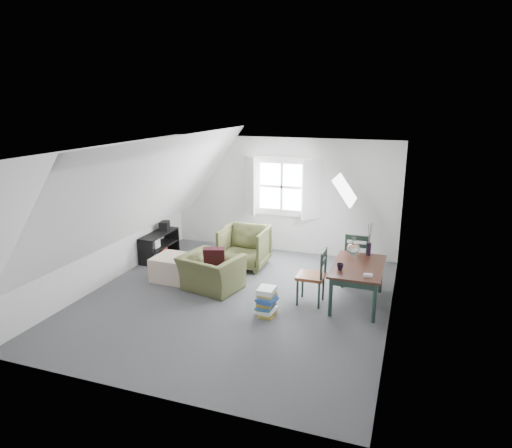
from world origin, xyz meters
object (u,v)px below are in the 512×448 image
at_px(dining_chair_near, 313,275).
at_px(ottoman, 173,268).
at_px(dining_table, 358,270).
at_px(media_shelf, 158,247).
at_px(dining_chair_far, 357,257).
at_px(armchair_far, 245,266).
at_px(armchair_near, 212,289).
at_px(magazine_stack, 267,302).

bearing_deg(dining_chair_near, ottoman, -101.07).
bearing_deg(dining_table, ottoman, 176.31).
relative_size(ottoman, media_shelf, 0.62).
distance_m(dining_table, media_shelf, 4.34).
bearing_deg(dining_chair_far, dining_chair_near, 76.38).
bearing_deg(armchair_far, dining_table, -24.12).
height_order(dining_table, media_shelf, dining_table).
bearing_deg(armchair_near, dining_chair_near, -165.64).
bearing_deg(dining_chair_far, armchair_near, 39.35).
bearing_deg(dining_table, armchair_near, -178.36).
height_order(dining_table, dining_chair_near, dining_chair_near).
bearing_deg(media_shelf, armchair_far, 4.95).
bearing_deg(magazine_stack, armchair_near, 153.49).
relative_size(armchair_far, magazine_stack, 2.04).
distance_m(armchair_near, media_shelf, 2.09).
height_order(armchair_near, ottoman, ottoman).
distance_m(dining_table, magazine_stack, 1.60).
xyz_separation_m(ottoman, dining_table, (3.39, 0.06, 0.36)).
bearing_deg(armchair_near, media_shelf, -20.04).
xyz_separation_m(dining_table, dining_chair_near, (-0.69, -0.23, -0.09)).
relative_size(dining_chair_near, media_shelf, 0.87).
bearing_deg(armchair_near, dining_table, -160.93).
relative_size(dining_table, dining_chair_far, 1.37).
height_order(media_shelf, magazine_stack, media_shelf).
relative_size(armchair_near, armchair_far, 1.08).
xyz_separation_m(dining_chair_near, media_shelf, (-3.56, 1.07, -0.24)).
bearing_deg(armchair_far, dining_chair_near, -37.47).
height_order(armchair_near, armchair_far, armchair_far).
distance_m(ottoman, media_shelf, 1.24).
distance_m(ottoman, dining_chair_far, 3.40).
bearing_deg(media_shelf, dining_table, -11.28).
relative_size(dining_chair_near, magazine_stack, 2.11).
distance_m(armchair_far, dining_chair_far, 2.29).
bearing_deg(dining_chair_far, magazine_stack, 70.58).
xyz_separation_m(armchair_near, media_shelf, (-1.74, 1.12, 0.25)).
distance_m(dining_table, dining_chair_far, 0.86).
bearing_deg(ottoman, armchair_near, -13.84).
height_order(dining_table, dining_chair_far, dining_chair_far).
xyz_separation_m(media_shelf, magazine_stack, (2.97, -1.73, -0.03)).
distance_m(armchair_near, ottoman, 0.94).
bearing_deg(dining_table, media_shelf, 164.08).
height_order(ottoman, media_shelf, media_shelf).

